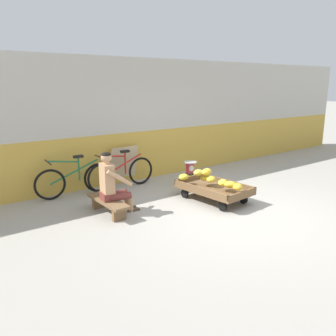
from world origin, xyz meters
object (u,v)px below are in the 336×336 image
object	(u,v)px
low_bench	(108,203)
banana_cart	(214,189)
sign_board	(123,165)
bicycle_far_left	(121,173)
plastic_crate	(190,181)
bicycle_near_left	(75,179)
vendor_seated	(112,183)
shopping_bag	(207,185)
weighing_scale	(190,168)

from	to	relation	value
low_bench	banana_cart	bearing A→B (deg)	-16.12
banana_cart	sign_board	world-z (taller)	sign_board
banana_cart	bicycle_far_left	world-z (taller)	bicycle_far_left
banana_cart	low_bench	xyz separation A→B (m)	(-2.04, 0.59, -0.04)
plastic_crate	bicycle_far_left	distance (m)	1.55
bicycle_near_left	low_bench	bearing A→B (deg)	-86.70
banana_cart	low_bench	world-z (taller)	banana_cart
sign_board	plastic_crate	bearing A→B (deg)	-48.83
vendor_seated	shopping_bag	bearing A→B (deg)	-0.45
shopping_bag	sign_board	bearing A→B (deg)	126.03
banana_cart	bicycle_near_left	world-z (taller)	bicycle_near_left
low_bench	weighing_scale	xyz separation A→B (m)	(2.25, 0.41, 0.25)
bicycle_near_left	plastic_crate	bearing A→B (deg)	-22.17
banana_cart	bicycle_far_left	distance (m)	2.14
vendor_seated	banana_cart	bearing A→B (deg)	-16.52
plastic_crate	sign_board	distance (m)	1.61
vendor_seated	plastic_crate	bearing A→B (deg)	10.89
weighing_scale	shopping_bag	size ratio (longest dim) A/B	1.25
weighing_scale	banana_cart	bearing A→B (deg)	-102.02
banana_cart	plastic_crate	size ratio (longest dim) A/B	4.18
sign_board	shopping_bag	size ratio (longest dim) A/B	3.69
bicycle_near_left	sign_board	world-z (taller)	sign_board
bicycle_far_left	banana_cart	bearing A→B (deg)	-60.12
plastic_crate	bicycle_near_left	size ratio (longest dim) A/B	0.22
vendor_seated	sign_board	xyz separation A→B (m)	(1.13, 1.61, -0.13)
vendor_seated	shopping_bag	size ratio (longest dim) A/B	4.75
banana_cart	sign_board	bearing A→B (deg)	110.74
shopping_bag	low_bench	bearing A→B (deg)	179.32
vendor_seated	shopping_bag	world-z (taller)	vendor_seated
weighing_scale	bicycle_far_left	size ratio (longest dim) A/B	0.18
low_bench	vendor_seated	size ratio (longest dim) A/B	0.97
bicycle_far_left	shopping_bag	size ratio (longest dim) A/B	6.92
bicycle_near_left	bicycle_far_left	distance (m)	1.06
sign_board	low_bench	bearing A→B (deg)	-127.28
plastic_crate	weighing_scale	world-z (taller)	weighing_scale
vendor_seated	bicycle_far_left	size ratio (longest dim) A/B	0.69
banana_cart	shopping_bag	bearing A→B (deg)	57.83
shopping_bag	banana_cart	bearing A→B (deg)	-122.17
vendor_seated	bicycle_far_left	world-z (taller)	vendor_seated
bicycle_far_left	shopping_bag	xyz separation A→B (m)	(1.42, -1.29, -0.23)
low_bench	plastic_crate	size ratio (longest dim) A/B	3.07
vendor_seated	bicycle_near_left	distance (m)	1.39
bicycle_near_left	weighing_scale	bearing A→B (deg)	-22.19
vendor_seated	low_bench	bearing A→B (deg)	173.26
plastic_crate	bicycle_near_left	distance (m)	2.53
shopping_bag	weighing_scale	bearing A→B (deg)	108.05
bicycle_near_left	shopping_bag	size ratio (longest dim) A/B	6.91
banana_cart	low_bench	bearing A→B (deg)	163.88
weighing_scale	bicycle_near_left	size ratio (longest dim) A/B	0.18
vendor_seated	sign_board	bearing A→B (deg)	54.94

